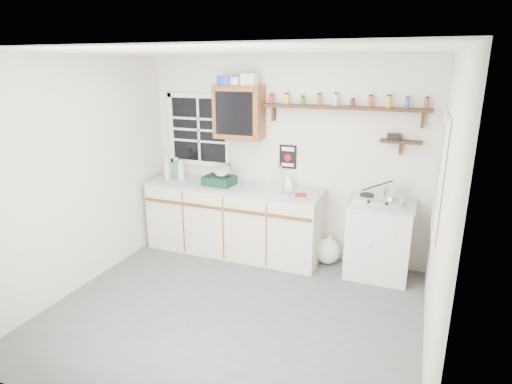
{
  "coord_description": "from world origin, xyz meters",
  "views": [
    {
      "loc": [
        1.6,
        -3.46,
        2.4
      ],
      "look_at": [
        0.03,
        0.55,
        1.11
      ],
      "focal_mm": 30.0,
      "sensor_mm": 36.0,
      "label": 1
    }
  ],
  "objects_px": {
    "right_cabinet": "(379,239)",
    "main_cabinet": "(233,219)",
    "upper_cabinet": "(239,112)",
    "spice_shelf": "(343,107)",
    "dish_rack": "(220,178)",
    "hotplate": "(379,199)"
  },
  "relations": [
    {
      "from": "right_cabinet",
      "to": "spice_shelf",
      "type": "bearing_deg",
      "value": 160.53
    },
    {
      "from": "main_cabinet",
      "to": "upper_cabinet",
      "type": "distance_m",
      "value": 1.37
    },
    {
      "from": "spice_shelf",
      "to": "dish_rack",
      "type": "bearing_deg",
      "value": -169.93
    },
    {
      "from": "spice_shelf",
      "to": "hotplate",
      "type": "distance_m",
      "value": 1.12
    },
    {
      "from": "right_cabinet",
      "to": "main_cabinet",
      "type": "bearing_deg",
      "value": -179.21
    },
    {
      "from": "main_cabinet",
      "to": "right_cabinet",
      "type": "distance_m",
      "value": 1.84
    },
    {
      "from": "upper_cabinet",
      "to": "spice_shelf",
      "type": "xyz_separation_m",
      "value": [
        1.27,
        0.07,
        0.1
      ]
    },
    {
      "from": "right_cabinet",
      "to": "upper_cabinet",
      "type": "bearing_deg",
      "value": 176.24
    },
    {
      "from": "main_cabinet",
      "to": "spice_shelf",
      "type": "relative_size",
      "value": 1.21
    },
    {
      "from": "right_cabinet",
      "to": "dish_rack",
      "type": "relative_size",
      "value": 2.26
    },
    {
      "from": "main_cabinet",
      "to": "hotplate",
      "type": "bearing_deg",
      "value": 0.17
    },
    {
      "from": "main_cabinet",
      "to": "right_cabinet",
      "type": "bearing_deg",
      "value": 0.79
    },
    {
      "from": "main_cabinet",
      "to": "upper_cabinet",
      "type": "height_order",
      "value": "upper_cabinet"
    },
    {
      "from": "dish_rack",
      "to": "right_cabinet",
      "type": "bearing_deg",
      "value": 7.47
    },
    {
      "from": "upper_cabinet",
      "to": "hotplate",
      "type": "xyz_separation_m",
      "value": [
        1.77,
        -0.14,
        -0.88
      ]
    },
    {
      "from": "right_cabinet",
      "to": "spice_shelf",
      "type": "distance_m",
      "value": 1.58
    },
    {
      "from": "dish_rack",
      "to": "hotplate",
      "type": "bearing_deg",
      "value": 6.92
    },
    {
      "from": "dish_rack",
      "to": "upper_cabinet",
      "type": "bearing_deg",
      "value": 50.78
    },
    {
      "from": "main_cabinet",
      "to": "upper_cabinet",
      "type": "bearing_deg",
      "value": 76.32
    },
    {
      "from": "right_cabinet",
      "to": "hotplate",
      "type": "xyz_separation_m",
      "value": [
        -0.03,
        -0.02,
        0.49
      ]
    },
    {
      "from": "main_cabinet",
      "to": "right_cabinet",
      "type": "height_order",
      "value": "main_cabinet"
    },
    {
      "from": "main_cabinet",
      "to": "dish_rack",
      "type": "distance_m",
      "value": 0.57
    }
  ]
}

